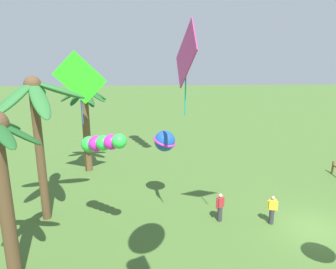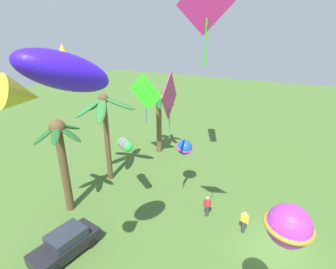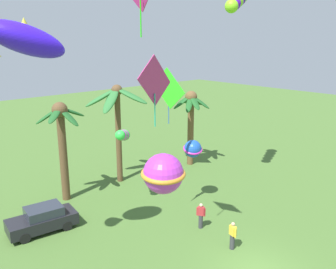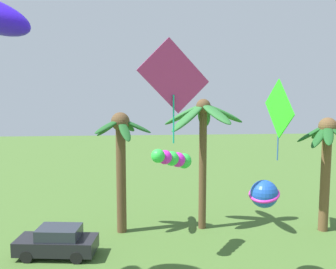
{
  "view_description": "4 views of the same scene",
  "coord_description": "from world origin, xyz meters",
  "px_view_note": "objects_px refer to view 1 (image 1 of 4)",
  "views": [
    {
      "loc": [
        -14.62,
        8.13,
        9.23
      ],
      "look_at": [
        -1.14,
        7.59,
        5.47
      ],
      "focal_mm": 35.12,
      "sensor_mm": 36.0,
      "label": 1
    },
    {
      "loc": [
        -13.43,
        -0.02,
        12.21
      ],
      "look_at": [
        -0.36,
        7.11,
        6.28
      ],
      "focal_mm": 27.54,
      "sensor_mm": 36.0,
      "label": 2
    },
    {
      "loc": [
        -13.52,
        -8.43,
        11.07
      ],
      "look_at": [
        0.65,
        7.22,
        5.4
      ],
      "focal_mm": 38.54,
      "sensor_mm": 36.0,
      "label": 3
    },
    {
      "loc": [
        -2.11,
        -8.19,
        8.37
      ],
      "look_at": [
        -0.9,
        6.97,
        6.53
      ],
      "focal_mm": 41.76,
      "sensor_mm": 36.0,
      "label": 4
    }
  ],
  "objects_px": {
    "palm_tree_0": "(0,166)",
    "palm_tree_2": "(85,107)",
    "palm_tree_1": "(35,111)",
    "kite_diamond_4": "(186,56)",
    "spectator_1": "(272,210)",
    "kite_diamond_7": "(80,79)",
    "kite_ball_1": "(165,141)",
    "kite_tube_5": "(102,143)",
    "spectator_0": "(220,207)"
  },
  "relations": [
    {
      "from": "palm_tree_1",
      "to": "kite_diamond_4",
      "type": "distance_m",
      "value": 8.15
    },
    {
      "from": "palm_tree_2",
      "to": "spectator_1",
      "type": "relative_size",
      "value": 4.19
    },
    {
      "from": "spectator_1",
      "to": "kite_tube_5",
      "type": "bearing_deg",
      "value": 96.82
    },
    {
      "from": "palm_tree_2",
      "to": "palm_tree_0",
      "type": "bearing_deg",
      "value": 176.58
    },
    {
      "from": "kite_diamond_4",
      "to": "kite_diamond_7",
      "type": "bearing_deg",
      "value": 42.58
    },
    {
      "from": "kite_diamond_4",
      "to": "kite_tube_5",
      "type": "height_order",
      "value": "kite_diamond_4"
    },
    {
      "from": "spectator_0",
      "to": "kite_tube_5",
      "type": "distance_m",
      "value": 7.25
    },
    {
      "from": "spectator_1",
      "to": "kite_tube_5",
      "type": "relative_size",
      "value": 0.7
    },
    {
      "from": "palm_tree_1",
      "to": "palm_tree_2",
      "type": "distance_m",
      "value": 7.19
    },
    {
      "from": "palm_tree_0",
      "to": "kite_tube_5",
      "type": "xyz_separation_m",
      "value": [
        2.68,
        -3.31,
        0.01
      ]
    },
    {
      "from": "kite_tube_5",
      "to": "palm_tree_0",
      "type": "bearing_deg",
      "value": 129.02
    },
    {
      "from": "spectator_0",
      "to": "kite_diamond_4",
      "type": "distance_m",
      "value": 8.38
    },
    {
      "from": "palm_tree_2",
      "to": "kite_diamond_4",
      "type": "xyz_separation_m",
      "value": [
        -9.43,
        -6.34,
        3.94
      ]
    },
    {
      "from": "palm_tree_0",
      "to": "kite_tube_5",
      "type": "bearing_deg",
      "value": -50.98
    },
    {
      "from": "palm_tree_1",
      "to": "kite_ball_1",
      "type": "relative_size",
      "value": 4.3
    },
    {
      "from": "spectator_1",
      "to": "kite_diamond_4",
      "type": "xyz_separation_m",
      "value": [
        -1.36,
        4.77,
        7.92
      ]
    },
    {
      "from": "palm_tree_0",
      "to": "kite_ball_1",
      "type": "height_order",
      "value": "palm_tree_0"
    },
    {
      "from": "palm_tree_2",
      "to": "kite_tube_5",
      "type": "height_order",
      "value": "palm_tree_2"
    },
    {
      "from": "palm_tree_0",
      "to": "spectator_1",
      "type": "xyz_separation_m",
      "value": [
        3.7,
        -11.81,
        -4.06
      ]
    },
    {
      "from": "kite_tube_5",
      "to": "palm_tree_1",
      "type": "bearing_deg",
      "value": 59.9
    },
    {
      "from": "palm_tree_0",
      "to": "spectator_0",
      "type": "xyz_separation_m",
      "value": [
        4.09,
        -9.14,
        -4.06
      ]
    },
    {
      "from": "palm_tree_2",
      "to": "kite_tube_5",
      "type": "xyz_separation_m",
      "value": [
        -9.09,
        -2.61,
        0.09
      ]
    },
    {
      "from": "spectator_0",
      "to": "kite_ball_1",
      "type": "relative_size",
      "value": 0.89
    },
    {
      "from": "kite_tube_5",
      "to": "spectator_1",
      "type": "bearing_deg",
      "value": -83.18
    },
    {
      "from": "spectator_0",
      "to": "palm_tree_0",
      "type": "bearing_deg",
      "value": 114.11
    },
    {
      "from": "spectator_0",
      "to": "kite_diamond_7",
      "type": "distance_m",
      "value": 11.17
    },
    {
      "from": "kite_diamond_4",
      "to": "kite_ball_1",
      "type": "bearing_deg",
      "value": 11.15
    },
    {
      "from": "kite_diamond_7",
      "to": "palm_tree_2",
      "type": "bearing_deg",
      "value": 9.04
    },
    {
      "from": "palm_tree_1",
      "to": "kite_tube_5",
      "type": "relative_size",
      "value": 3.39
    },
    {
      "from": "palm_tree_1",
      "to": "spectator_0",
      "type": "bearing_deg",
      "value": -94.0
    },
    {
      "from": "spectator_0",
      "to": "spectator_1",
      "type": "relative_size",
      "value": 1.0
    },
    {
      "from": "palm_tree_1",
      "to": "kite_diamond_4",
      "type": "xyz_separation_m",
      "value": [
        -2.4,
        -7.29,
        2.75
      ]
    },
    {
      "from": "palm_tree_2",
      "to": "spectator_0",
      "type": "distance_m",
      "value": 12.08
    },
    {
      "from": "palm_tree_2",
      "to": "kite_diamond_4",
      "type": "relative_size",
      "value": 1.65
    },
    {
      "from": "palm_tree_1",
      "to": "spectator_1",
      "type": "relative_size",
      "value": 4.85
    },
    {
      "from": "palm_tree_0",
      "to": "palm_tree_2",
      "type": "distance_m",
      "value": 11.79
    },
    {
      "from": "spectator_0",
      "to": "kite_diamond_4",
      "type": "bearing_deg",
      "value": 129.73
    },
    {
      "from": "spectator_1",
      "to": "kite_diamond_7",
      "type": "relative_size",
      "value": 0.35
    },
    {
      "from": "palm_tree_0",
      "to": "kite_ball_1",
      "type": "bearing_deg",
      "value": -44.83
    },
    {
      "from": "palm_tree_0",
      "to": "palm_tree_2",
      "type": "relative_size",
      "value": 1.05
    },
    {
      "from": "spectator_1",
      "to": "kite_ball_1",
      "type": "relative_size",
      "value": 0.89
    },
    {
      "from": "spectator_1",
      "to": "kite_tube_5",
      "type": "height_order",
      "value": "kite_tube_5"
    },
    {
      "from": "palm_tree_2",
      "to": "spectator_0",
      "type": "relative_size",
      "value": 4.19
    },
    {
      "from": "kite_ball_1",
      "to": "kite_tube_5",
      "type": "bearing_deg",
      "value": 140.79
    },
    {
      "from": "kite_diamond_4",
      "to": "kite_diamond_7",
      "type": "relative_size",
      "value": 0.9
    },
    {
      "from": "kite_diamond_4",
      "to": "palm_tree_2",
      "type": "bearing_deg",
      "value": 33.91
    },
    {
      "from": "palm_tree_1",
      "to": "palm_tree_2",
      "type": "bearing_deg",
      "value": -7.72
    },
    {
      "from": "palm_tree_0",
      "to": "spectator_1",
      "type": "bearing_deg",
      "value": -72.6
    },
    {
      "from": "palm_tree_1",
      "to": "kite_tube_5",
      "type": "xyz_separation_m",
      "value": [
        -2.06,
        -3.56,
        -1.1
      ]
    },
    {
      "from": "kite_ball_1",
      "to": "kite_diamond_4",
      "type": "height_order",
      "value": "kite_diamond_4"
    }
  ]
}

